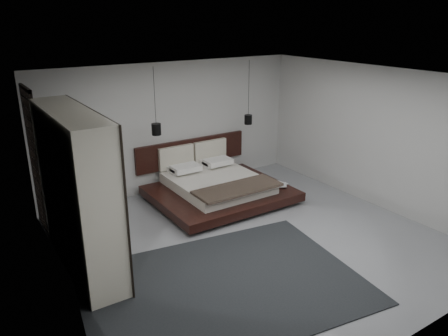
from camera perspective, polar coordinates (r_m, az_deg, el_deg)
floor at (r=7.75m, az=3.93°, el=-9.30°), size 6.00×6.00×0.00m
ceiling at (r=6.87m, az=4.47°, el=11.67°), size 6.00×6.00×0.00m
wall_back at (r=9.64m, az=-6.69°, el=5.36°), size 6.00×0.00×6.00m
wall_front at (r=5.32m, az=24.30°, el=-8.26°), size 6.00×0.00×6.00m
wall_left at (r=5.98m, az=-19.46°, el=-4.58°), size 0.00×6.00×6.00m
wall_right at (r=9.25m, az=19.19°, el=3.80°), size 0.00×6.00×6.00m
lattice_screen at (r=8.29m, az=-23.35°, el=0.81°), size 0.05×0.90×2.60m
bed at (r=9.28m, az=-1.00°, el=-2.32°), size 2.73×2.37×1.07m
book_lower at (r=9.42m, az=6.91°, el=-2.24°), size 0.30×0.35×0.03m
book_upper at (r=9.38m, az=6.94°, el=-2.18°), size 0.32×0.34×0.02m
pendant_left at (r=8.73m, az=-8.83°, el=5.04°), size 0.19×0.19×1.33m
pendant_right at (r=9.86m, az=3.18°, el=6.37°), size 0.17×0.17×1.41m
wardrobe at (r=6.84m, az=-18.60°, el=-2.97°), size 0.59×2.52×2.47m
rug at (r=6.55m, az=-0.03°, el=-15.08°), size 4.30×3.35×0.02m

